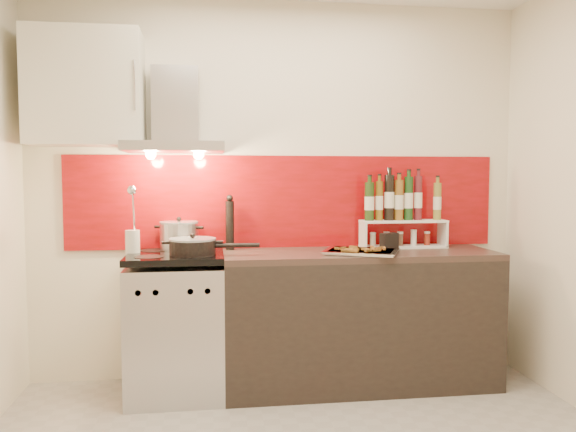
{
  "coord_description": "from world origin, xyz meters",
  "views": [
    {
      "loc": [
        -0.47,
        -2.5,
        1.39
      ],
      "look_at": [
        0.0,
        0.95,
        1.15
      ],
      "focal_mm": 35.0,
      "sensor_mm": 36.0,
      "label": 1
    }
  ],
  "objects": [
    {
      "name": "range_stove",
      "position": [
        -0.7,
        1.1,
        0.44
      ],
      "size": [
        0.6,
        0.6,
        0.91
      ],
      "color": "#B7B7BA",
      "rests_on": "ground"
    },
    {
      "name": "upper_cabinet",
      "position": [
        -1.25,
        1.22,
        1.95
      ],
      "size": [
        0.7,
        0.35,
        0.72
      ],
      "primitive_type": "cube",
      "color": "beige",
      "rests_on": "back_wall"
    },
    {
      "name": "stock_pot",
      "position": [
        -0.69,
        1.28,
        1.0
      ],
      "size": [
        0.26,
        0.26,
        0.22
      ],
      "color": "#B7B7BA",
      "rests_on": "range_stove"
    },
    {
      "name": "baking_tray",
      "position": [
        0.48,
        0.99,
        0.92
      ],
      "size": [
        0.57,
        0.51,
        0.03
      ],
      "color": "silver",
      "rests_on": "counter"
    },
    {
      "name": "counter",
      "position": [
        0.5,
        1.1,
        0.45
      ],
      "size": [
        1.8,
        0.6,
        0.9
      ],
      "color": "black",
      "rests_on": "ground"
    },
    {
      "name": "backsplash",
      "position": [
        0.05,
        1.39,
        1.22
      ],
      "size": [
        3.0,
        0.02,
        0.64
      ],
      "primitive_type": "cube",
      "color": "maroon",
      "rests_on": "back_wall"
    },
    {
      "name": "back_wall",
      "position": [
        0.0,
        1.4,
        1.3
      ],
      "size": [
        3.4,
        0.02,
        2.6
      ],
      "primitive_type": "cube",
      "color": "silver",
      "rests_on": "ground"
    },
    {
      "name": "pepper_mill",
      "position": [
        -0.35,
        1.29,
        1.08
      ],
      "size": [
        0.06,
        0.06,
        0.37
      ],
      "color": "black",
      "rests_on": "counter"
    },
    {
      "name": "caddy_box",
      "position": [
        0.72,
        1.14,
        0.96
      ],
      "size": [
        0.14,
        0.1,
        0.11
      ],
      "primitive_type": "cube",
      "rotation": [
        0.0,
        0.0,
        0.41
      ],
      "color": "black",
      "rests_on": "counter"
    },
    {
      "name": "utensil_jar",
      "position": [
        -0.97,
        1.15,
        1.03
      ],
      "size": [
        0.09,
        0.14,
        0.44
      ],
      "color": "silver",
      "rests_on": "range_stove"
    },
    {
      "name": "step_shelf",
      "position": [
        0.83,
        1.24,
        1.14
      ],
      "size": [
        0.6,
        0.16,
        0.51
      ],
      "color": "white",
      "rests_on": "counter"
    },
    {
      "name": "range_hood",
      "position": [
        -0.7,
        1.24,
        1.74
      ],
      "size": [
        0.62,
        0.5,
        0.61
      ],
      "color": "#B7B7BA",
      "rests_on": "back_wall"
    },
    {
      "name": "saute_pan",
      "position": [
        -0.58,
        1.02,
        0.96
      ],
      "size": [
        0.56,
        0.29,
        0.13
      ],
      "color": "black",
      "rests_on": "range_stove"
    }
  ]
}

